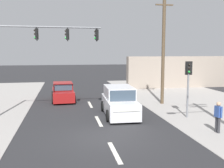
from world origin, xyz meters
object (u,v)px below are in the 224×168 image
(utility_pole_midground_right, at_px, (163,45))
(pedestrian_at_kerb, at_px, (218,115))
(traffic_signal_mast, at_px, (32,48))
(sedan_kerbside_parked, at_px, (63,92))
(pedestal_signal_right_kerb, at_px, (188,80))
(suv_oncoming_mid, at_px, (119,102))

(utility_pole_midground_right, xyz_separation_m, pedestrian_at_kerb, (0.00, -7.68, -3.71))
(traffic_signal_mast, bearing_deg, sedan_kerbside_parked, 70.29)
(utility_pole_midground_right, bearing_deg, sedan_kerbside_parked, 159.78)
(utility_pole_midground_right, relative_size, sedan_kerbside_parked, 2.05)
(traffic_signal_mast, distance_m, pedestal_signal_right_kerb, 10.00)
(sedan_kerbside_parked, distance_m, pedestrian_at_kerb, 13.12)
(pedestal_signal_right_kerb, xyz_separation_m, pedestrian_at_kerb, (0.07, -3.23, -1.49))
(utility_pole_midground_right, xyz_separation_m, traffic_signal_mast, (-9.64, -2.30, -0.28))
(pedestal_signal_right_kerb, xyz_separation_m, sedan_kerbside_parked, (-7.72, 7.32, -1.71))
(traffic_signal_mast, bearing_deg, suv_oncoming_mid, -8.46)
(utility_pole_midground_right, distance_m, pedestal_signal_right_kerb, 4.98)
(pedestrian_at_kerb, bearing_deg, utility_pole_midground_right, 90.00)
(pedestal_signal_right_kerb, bearing_deg, utility_pole_midground_right, 89.12)
(pedestal_signal_right_kerb, bearing_deg, suv_oncoming_mid, 161.88)
(pedestal_signal_right_kerb, height_order, suv_oncoming_mid, pedestal_signal_right_kerb)
(suv_oncoming_mid, bearing_deg, traffic_signal_mast, 171.54)
(pedestrian_at_kerb, bearing_deg, suv_oncoming_mid, 132.42)
(utility_pole_midground_right, distance_m, sedan_kerbside_parked, 9.19)
(traffic_signal_mast, height_order, pedestal_signal_right_kerb, traffic_signal_mast)
(sedan_kerbside_parked, distance_m, suv_oncoming_mid, 6.99)
(utility_pole_midground_right, distance_m, suv_oncoming_mid, 6.42)
(sedan_kerbside_parked, bearing_deg, suv_oncoming_mid, -58.86)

